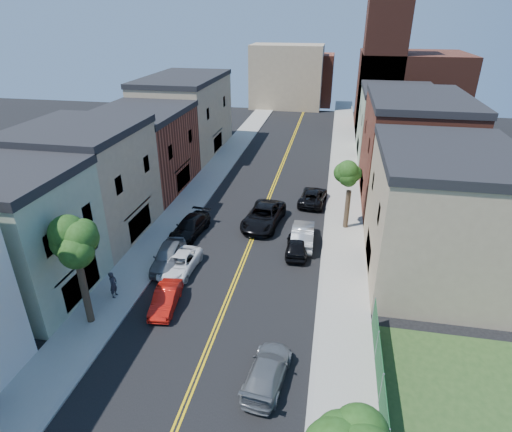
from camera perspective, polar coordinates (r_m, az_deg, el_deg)
The scene contains 29 objects.
sidewalk_left at distance 49.83m, azimuth -6.44°, elevation 5.29°, with size 3.20×100.00×0.15m, color gray.
sidewalk_right at distance 47.82m, azimuth 12.05°, elevation 3.95°, with size 3.20×100.00×0.15m, color gray.
curb_left at distance 49.36m, azimuth -4.49°, elevation 5.18°, with size 0.30×100.00×0.15m, color gray.
curb_right at distance 47.79m, azimuth 9.95°, elevation 4.13°, with size 0.30×100.00×0.15m, color gray.
bldg_left_palegrn at distance 31.72m, azimuth -30.41°, elevation -2.80°, with size 9.00×8.00×8.50m, color gray.
bldg_left_tan_near at distance 38.06m, azimuth -22.22°, elevation 3.88°, with size 9.00×10.00×9.00m, color #998466.
bldg_left_brick at distance 47.22m, azimuth -15.27°, elevation 8.39°, with size 9.00×12.00×8.00m, color brown.
bldg_left_tan_far at distance 59.48m, azimuth -9.64°, elevation 13.24°, with size 9.00×16.00×9.50m, color #998466.
bldg_right_tan at distance 32.29m, azimuth 23.67°, elevation -0.29°, with size 9.00×12.00×9.00m, color #998466.
bldg_right_brick at distance 44.97m, azimuth 20.48°, elevation 8.12°, with size 9.00×14.00×10.00m, color brown.
bldg_right_palegrn at distance 58.53m, azimuth 18.49°, elevation 11.57°, with size 9.00×12.00×8.50m, color gray.
church at distance 72.96m, azimuth 19.45°, elevation 16.53°, with size 16.20×14.20×22.60m.
backdrop_left at distance 87.81m, azimuth 4.20°, elevation 18.45°, with size 14.00×8.00×12.00m, color #998466.
backdrop_center at distance 91.53m, azimuth 7.11°, elevation 18.00°, with size 10.00×8.00×10.00m, color brown.
fence_right at distance 21.91m, azimuth 17.04°, elevation -24.61°, with size 0.04×15.00×1.90m, color #143F1E.
tree_left_mid at distance 25.72m, azimuth -23.85°, elevation -1.82°, with size 5.20×5.20×9.29m.
tree_right_corner at distance 13.48m, azimuth 15.56°, elevation -25.46°, with size 5.80×5.80×10.35m.
tree_right_far at distance 36.48m, azimuth 12.93°, elevation 6.40°, with size 4.40×4.40×8.03m.
red_sedan at distance 28.65m, azimuth -12.22°, elevation -10.99°, with size 1.40×4.01×1.32m, color red.
white_pickup at distance 32.03m, azimuth -10.38°, elevation -6.42°, with size 2.21×4.80×1.33m, color white.
grey_car_left at distance 32.80m, azimuth -11.88°, elevation -5.37°, with size 1.98×4.92×1.68m, color slate.
black_car_left at distance 37.00m, azimuth -8.96°, elevation -1.41°, with size 2.12×5.22×1.52m, color black.
grey_car_right at distance 23.40m, azimuth 1.58°, elevation -20.42°, with size 1.94×4.77×1.38m, color slate.
black_car_right at distance 33.91m, azimuth 5.63°, elevation -3.96°, with size 1.75×4.36×1.49m, color black.
silver_car_right at distance 35.27m, azimuth 6.42°, elevation -2.53°, with size 1.80×5.17×1.70m, color #9A9CA1.
dark_car_right_far at distance 42.98m, azimuth 7.79°, elevation 2.68°, with size 2.44×5.29×1.47m, color black.
black_suv_lane at distance 38.09m, azimuth 1.03°, elevation -0.00°, with size 2.97×6.43×1.79m, color black.
pedestrian_left at distance 30.14m, azimuth -18.91°, elevation -8.85°, with size 0.70×0.46×1.91m, color #24232A.
pedestrian_right at distance 21.48m, azimuth 15.37°, elevation -25.88°, with size 0.87×0.68×1.80m, color #B31B31.
Camera 1 is at (6.21, -4.43, 17.68)m, focal length 29.29 mm.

